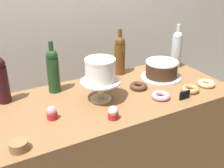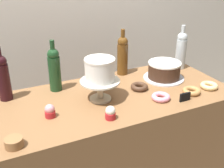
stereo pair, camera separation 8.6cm
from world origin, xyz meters
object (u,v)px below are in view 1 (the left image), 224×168
Objects in this scene: chocolate_round_cake at (162,69)px; donut_chocolate at (138,86)px; cookie_stack at (19,146)px; price_sign_chalkboard at (185,95)px; cake_stand_pedestal at (101,87)px; white_layer_cake at (100,70)px; cupcake_strawberry at (52,113)px; donut_pink at (161,96)px; wine_bottle_green at (53,70)px; donut_glazed at (206,84)px; cupcake_vanilla at (113,113)px; wine_bottle_amber at (120,55)px; wine_bottle_dark_red at (1,79)px; coffee_cup_ceramic at (106,80)px; donut_maple at (190,89)px; wine_bottle_clear at (177,48)px.

chocolate_round_cake is 1.97× the size of donut_chocolate.
price_sign_chalkboard reaches higher than cookie_stack.
white_layer_cake is (0.00, -0.00, 0.11)m from cake_stand_pedestal.
cupcake_strawberry is at bearing 40.51° from cookie_stack.
price_sign_chalkboard is at bearing 0.84° from cookie_stack.
price_sign_chalkboard reaches higher than donut_pink.
chocolate_round_cake is 3.15× the size of price_sign_chalkboard.
wine_bottle_green is (-0.20, 0.24, 0.06)m from cake_stand_pedestal.
donut_glazed is 0.37m from donut_pink.
cupcake_vanilla is (0.16, -0.46, -0.11)m from wine_bottle_green.
wine_bottle_amber is 4.38× the size of cupcake_vanilla.
cake_stand_pedestal is at bearing 11.41° from cupcake_strawberry.
white_layer_cake is at bearing 154.55° from donut_pink.
wine_bottle_dark_red reaches higher than coffee_cup_ceramic.
price_sign_chalkboard is at bearing -12.37° from cupcake_strawberry.
wine_bottle_amber reaches higher than cookie_stack.
wine_bottle_amber is 4.65× the size of price_sign_chalkboard.
donut_chocolate is (0.78, -0.23, -0.13)m from wine_bottle_dark_red.
cupcake_vanilla reaches higher than donut_pink.
cupcake_strawberry is at bearing -153.45° from coffee_cup_ceramic.
wine_bottle_amber is 0.47m from donut_pink.
chocolate_round_cake reaches higher than price_sign_chalkboard.
donut_glazed and donut_maple have the same top height.
donut_chocolate is (-0.02, -0.27, -0.13)m from wine_bottle_amber.
donut_chocolate is at bearing -93.65° from wine_bottle_amber.
price_sign_chalkboard is (0.76, -0.17, -0.01)m from cupcake_strawberry.
cake_stand_pedestal is 2.08× the size of donut_chocolate.
cookie_stack is at bearing -148.34° from coffee_cup_ceramic.
wine_bottle_amber is 0.50m from wine_bottle_green.
wine_bottle_green is 2.91× the size of donut_glazed.
wine_bottle_clear is 3.87× the size of cookie_stack.
coffee_cup_ceramic is at bearing -174.92° from wine_bottle_clear.
price_sign_chalkboard is (-0.30, -0.44, -0.12)m from wine_bottle_clear.
cookie_stack is (-1.27, -0.45, -0.12)m from wine_bottle_clear.
cupcake_vanilla is at bearing -142.87° from donut_chocolate.
chocolate_round_cake is at bearing 10.01° from white_layer_cake.
wine_bottle_green is 3.83× the size of coffee_cup_ceramic.
wine_bottle_dark_red reaches higher than donut_pink.
white_layer_cake reaches higher than donut_glazed.
white_layer_cake reaches higher than donut_maple.
wine_bottle_amber and wine_bottle_green have the same top height.
donut_maple is 0.12m from price_sign_chalkboard.
wine_bottle_clear reaches higher than donut_chocolate.
donut_chocolate is 1.32× the size of coffee_cup_ceramic.
wine_bottle_amber is (0.30, 0.29, 0.06)m from cake_stand_pedestal.
donut_pink is 0.14m from price_sign_chalkboard.
donut_pink is at bearing -26.02° from wine_bottle_dark_red.
wine_bottle_clear is at bearing 82.80° from donut_glazed.
wine_bottle_clear is 3.83× the size of coffee_cup_ceramic.
cupcake_vanilla is at bearing -70.52° from wine_bottle_green.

